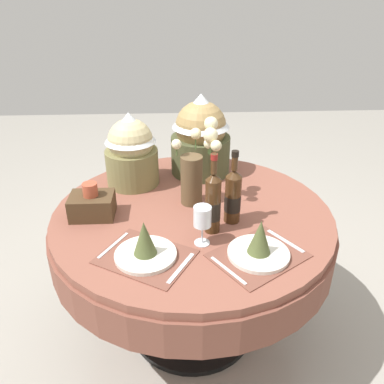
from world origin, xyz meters
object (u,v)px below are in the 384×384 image
(dining_table, at_px, (192,234))
(wine_bottle_left, at_px, (233,196))
(wine_bottle_centre, at_px, (213,203))
(gift_tub_back_centre, at_px, (201,133))
(place_setting_left, at_px, (145,247))
(wine_glass_right, at_px, (202,218))
(place_setting_right, at_px, (259,246))
(flower_vase, at_px, (196,167))
(gift_tub_back_left, at_px, (131,148))
(woven_basket_side_left, at_px, (92,204))

(dining_table, xyz_separation_m, wine_bottle_left, (0.17, -0.10, 0.26))
(dining_table, height_order, wine_bottle_centre, wine_bottle_centre)
(wine_bottle_left, relative_size, gift_tub_back_centre, 0.76)
(dining_table, xyz_separation_m, wine_bottle_centre, (0.08, -0.17, 0.27))
(place_setting_left, xyz_separation_m, wine_glass_right, (0.22, 0.08, 0.08))
(place_setting_right, xyz_separation_m, gift_tub_back_centre, (-0.17, 0.78, 0.18))
(flower_vase, distance_m, gift_tub_back_left, 0.38)
(place_setting_left, bearing_deg, wine_bottle_centre, 31.91)
(wine_glass_right, bearing_deg, gift_tub_back_centre, 86.61)
(place_setting_right, distance_m, woven_basket_side_left, 0.77)
(dining_table, relative_size, woven_basket_side_left, 6.78)
(wine_bottle_centre, xyz_separation_m, woven_basket_side_left, (-0.53, 0.15, -0.08))
(wine_bottle_left, relative_size, wine_glass_right, 1.96)
(place_setting_right, height_order, gift_tub_back_left, gift_tub_back_left)
(wine_bottle_left, relative_size, woven_basket_side_left, 1.72)
(gift_tub_back_left, relative_size, woven_basket_side_left, 1.97)
(place_setting_left, xyz_separation_m, woven_basket_side_left, (-0.25, 0.32, 0.01))
(place_setting_left, xyz_separation_m, gift_tub_back_centre, (0.26, 0.76, 0.18))
(flower_vase, height_order, gift_tub_back_centre, gift_tub_back_centre)
(wine_bottle_centre, distance_m, gift_tub_back_centre, 0.60)
(dining_table, relative_size, flower_vase, 3.25)
(place_setting_right, xyz_separation_m, woven_basket_side_left, (-0.69, 0.33, 0.01))
(flower_vase, xyz_separation_m, gift_tub_back_left, (-0.32, 0.21, 0.02))
(gift_tub_back_centre, bearing_deg, gift_tub_back_left, -161.28)
(wine_bottle_centre, bearing_deg, place_setting_right, -48.81)
(wine_bottle_left, distance_m, wine_glass_right, 0.22)
(gift_tub_back_left, xyz_separation_m, gift_tub_back_centre, (0.36, 0.12, 0.03))
(flower_vase, height_order, woven_basket_side_left, flower_vase)
(wine_bottle_left, bearing_deg, woven_basket_side_left, 173.36)
(gift_tub_back_centre, relative_size, woven_basket_side_left, 2.26)
(gift_tub_back_left, height_order, gift_tub_back_centre, gift_tub_back_centre)
(flower_vase, relative_size, wine_bottle_left, 1.22)
(wine_bottle_left, xyz_separation_m, gift_tub_back_left, (-0.47, 0.40, 0.08))
(flower_vase, relative_size, gift_tub_back_centre, 0.92)
(place_setting_right, relative_size, flower_vase, 1.05)
(dining_table, xyz_separation_m, gift_tub_back_left, (-0.30, 0.30, 0.33))
(place_setting_right, distance_m, wine_bottle_centre, 0.26)
(dining_table, relative_size, wine_bottle_centre, 3.72)
(wine_glass_right, bearing_deg, place_setting_right, -24.23)
(place_setting_left, bearing_deg, wine_glass_right, 19.84)
(wine_bottle_left, xyz_separation_m, wine_glass_right, (-0.14, -0.16, -0.00))
(gift_tub_back_left, bearing_deg, wine_glass_right, -60.13)
(place_setting_left, distance_m, woven_basket_side_left, 0.41)
(dining_table, height_order, woven_basket_side_left, woven_basket_side_left)
(place_setting_right, bearing_deg, wine_glass_right, 155.77)
(gift_tub_back_centre, xyz_separation_m, woven_basket_side_left, (-0.52, -0.45, -0.17))
(flower_vase, bearing_deg, place_setting_right, -64.04)
(wine_bottle_left, relative_size, gift_tub_back_left, 0.87)
(place_setting_right, height_order, wine_glass_right, wine_glass_right)
(place_setting_left, relative_size, woven_basket_side_left, 2.19)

